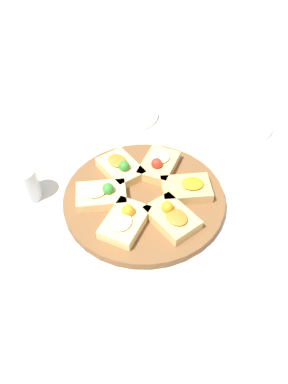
{
  "coord_description": "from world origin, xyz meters",
  "views": [
    {
      "loc": [
        0.18,
        -0.56,
        0.65
      ],
      "look_at": [
        0.0,
        0.0,
        0.03
      ],
      "focal_mm": 35.0,
      "sensor_mm": 36.0,
      "label": 1
    }
  ],
  "objects": [
    {
      "name": "focaccia_slice_5",
      "position": [
        0.08,
        -0.05,
        0.03
      ],
      "size": [
        0.14,
        0.13,
        0.05
      ],
      "color": "tan",
      "rests_on": "serving_board"
    },
    {
      "name": "focaccia_slice_2",
      "position": [
        -0.08,
        0.06,
        0.03
      ],
      "size": [
        0.14,
        0.13,
        0.05
      ],
      "color": "#DBB775",
      "rests_on": "serving_board"
    },
    {
      "name": "ground_plane",
      "position": [
        0.0,
        0.0,
        0.0
      ],
      "size": [
        3.0,
        3.0,
        0.0
      ],
      "primitive_type": "plane",
      "color": "beige"
    },
    {
      "name": "focaccia_slice_1",
      "position": [
        0.01,
        0.1,
        0.03
      ],
      "size": [
        0.08,
        0.12,
        0.05
      ],
      "color": "tan",
      "rests_on": "serving_board"
    },
    {
      "name": "water_glass",
      "position": [
        -0.27,
        -0.07,
        0.04
      ],
      "size": [
        0.06,
        0.06,
        0.08
      ],
      "primitive_type": "cylinder",
      "color": "silver",
      "rests_on": "ground_plane"
    },
    {
      "name": "focaccia_slice_3",
      "position": [
        -0.09,
        -0.04,
        0.03
      ],
      "size": [
        0.13,
        0.12,
        0.05
      ],
      "color": "#DBB775",
      "rests_on": "serving_board"
    },
    {
      "name": "plate_right",
      "position": [
        0.16,
        0.37,
        0.01
      ],
      "size": [
        0.22,
        0.22,
        0.02
      ],
      "color": "white",
      "rests_on": "ground_plane"
    },
    {
      "name": "napkin_stack",
      "position": [
        0.0,
        -0.38,
        0.0
      ],
      "size": [
        0.12,
        0.11,
        0.0
      ],
      "primitive_type": "cube",
      "rotation": [
        0.0,
        0.0,
        0.09
      ],
      "color": "white",
      "rests_on": "ground_plane"
    },
    {
      "name": "focaccia_slice_0",
      "position": [
        0.09,
        0.04,
        0.03
      ],
      "size": [
        0.13,
        0.11,
        0.03
      ],
      "color": "tan",
      "rests_on": "serving_board"
    },
    {
      "name": "focaccia_slice_4",
      "position": [
        -0.01,
        -0.1,
        0.03
      ],
      "size": [
        0.09,
        0.12,
        0.05
      ],
      "color": "#DBB775",
      "rests_on": "serving_board"
    },
    {
      "name": "serving_board",
      "position": [
        0.0,
        0.0,
        0.01
      ],
      "size": [
        0.37,
        0.37,
        0.02
      ],
      "primitive_type": "cylinder",
      "color": "brown",
      "rests_on": "ground_plane"
    },
    {
      "name": "plate_left",
      "position": [
        -0.16,
        0.31,
        0.01
      ],
      "size": [
        0.19,
        0.19,
        0.02
      ],
      "color": "white",
      "rests_on": "ground_plane"
    }
  ]
}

